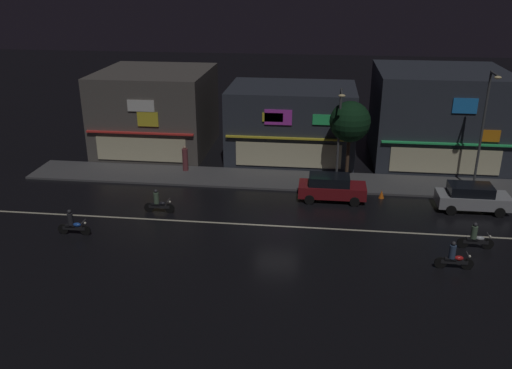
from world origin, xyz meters
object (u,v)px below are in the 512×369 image
(motorcycle_following, at_px, (158,203))
(motorcycle_opposite_lane, at_px, (454,258))
(traffic_cone, at_px, (382,194))
(parked_car_near_kerb, at_px, (472,197))
(parked_car_trailing, at_px, (331,187))
(pedestrian_on_sidewalk, at_px, (185,159))
(motorcycle_trailing_far, at_px, (475,238))
(streetlamp_west, at_px, (339,129))
(motorcycle_lead, at_px, (73,224))
(streetlamp_mid, at_px, (484,123))

(motorcycle_following, distance_m, motorcycle_opposite_lane, 17.16)
(motorcycle_opposite_lane, distance_m, traffic_cone, 9.14)
(motorcycle_following, bearing_deg, parked_car_near_kerb, 14.54)
(parked_car_trailing, bearing_deg, pedestrian_on_sidewalk, -20.26)
(parked_car_near_kerb, xyz_separation_m, motorcycle_trailing_far, (-1.05, -5.14, -0.24))
(streetlamp_west, relative_size, parked_car_near_kerb, 1.53)
(motorcycle_opposite_lane, xyz_separation_m, traffic_cone, (-2.66, 8.73, -0.36))
(motorcycle_trailing_far, bearing_deg, pedestrian_on_sidewalk, -25.93)
(pedestrian_on_sidewalk, distance_m, motorcycle_lead, 11.34)
(parked_car_near_kerb, bearing_deg, motorcycle_lead, 14.98)
(motorcycle_lead, distance_m, motorcycle_trailing_far, 22.00)
(motorcycle_trailing_far, bearing_deg, motorcycle_opposite_lane, 57.58)
(motorcycle_trailing_far, bearing_deg, motorcycle_lead, 4.71)
(parked_car_near_kerb, xyz_separation_m, motorcycle_following, (-19.12, -2.69, -0.24))
(traffic_cone, bearing_deg, streetlamp_west, 147.99)
(traffic_cone, bearing_deg, motorcycle_trailing_far, -56.37)
(streetlamp_west, xyz_separation_m, streetlamp_mid, (9.15, -0.03, 0.71))
(streetlamp_west, relative_size, pedestrian_on_sidewalk, 3.51)
(pedestrian_on_sidewalk, height_order, traffic_cone, pedestrian_on_sidewalk)
(parked_car_trailing, height_order, motorcycle_opposite_lane, parked_car_trailing)
(motorcycle_following, bearing_deg, motorcycle_trailing_far, -1.20)
(motorcycle_trailing_far, bearing_deg, parked_car_trailing, -35.17)
(streetlamp_mid, distance_m, parked_car_near_kerb, 5.04)
(parked_car_near_kerb, height_order, parked_car_trailing, same)
(streetlamp_west, distance_m, motorcycle_opposite_lane, 12.41)
(parked_car_trailing, distance_m, motorcycle_lead, 15.93)
(streetlamp_west, height_order, motorcycle_lead, streetlamp_west)
(streetlamp_mid, bearing_deg, parked_car_trailing, -165.54)
(streetlamp_mid, height_order, parked_car_trailing, streetlamp_mid)
(motorcycle_trailing_far, bearing_deg, motorcycle_following, -5.67)
(streetlamp_west, relative_size, motorcycle_trailing_far, 3.47)
(streetlamp_west, bearing_deg, motorcycle_lead, -148.03)
(motorcycle_trailing_far, height_order, traffic_cone, motorcycle_trailing_far)
(pedestrian_on_sidewalk, xyz_separation_m, motorcycle_following, (0.08, -7.20, -0.37))
(streetlamp_mid, height_order, motorcycle_following, streetlamp_mid)
(parked_car_trailing, height_order, motorcycle_following, parked_car_trailing)
(pedestrian_on_sidewalk, distance_m, motorcycle_following, 7.21)
(streetlamp_mid, xyz_separation_m, pedestrian_on_sidewalk, (-20.13, 1.45, -3.77))
(streetlamp_west, xyz_separation_m, pedestrian_on_sidewalk, (-10.98, 1.43, -3.06))
(parked_car_near_kerb, height_order, motorcycle_opposite_lane, parked_car_near_kerb)
(motorcycle_lead, distance_m, motorcycle_following, 5.22)
(motorcycle_lead, bearing_deg, parked_car_trailing, -149.52)
(motorcycle_trailing_far, bearing_deg, streetlamp_west, -46.85)
(streetlamp_mid, relative_size, pedestrian_on_sidewalk, 4.23)
(motorcycle_opposite_lane, height_order, motorcycle_trailing_far, same)
(pedestrian_on_sidewalk, relative_size, motorcycle_trailing_far, 0.99)
(parked_car_near_kerb, bearing_deg, traffic_cone, -13.38)
(pedestrian_on_sidewalk, xyz_separation_m, motorcycle_trailing_far, (18.15, -9.65, -0.37))
(streetlamp_mid, bearing_deg, parked_car_near_kerb, -107.02)
(parked_car_trailing, xyz_separation_m, motorcycle_following, (-10.52, -3.28, -0.24))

